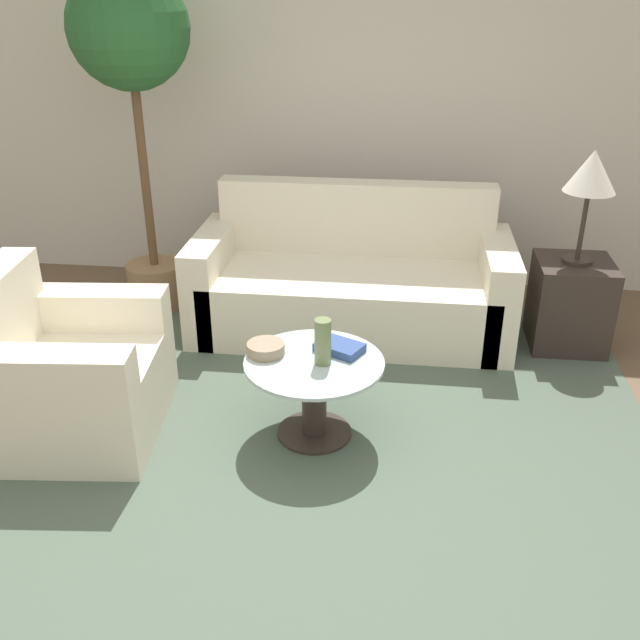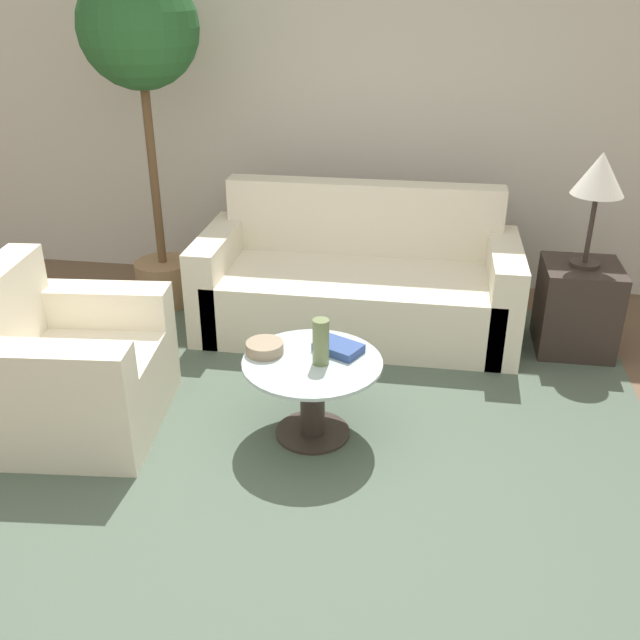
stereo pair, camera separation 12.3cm
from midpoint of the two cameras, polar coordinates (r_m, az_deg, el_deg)
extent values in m
plane|color=brown|center=(3.39, -1.84, -14.33)|extent=(14.00, 14.00, 0.00)
cube|color=beige|center=(5.39, 3.57, 16.40)|extent=(10.00, 0.06, 2.60)
cube|color=#4C5B4C|center=(3.81, 0.34, -9.05)|extent=(3.57, 3.51, 0.01)
cube|color=beige|center=(4.78, 3.65, 1.53)|extent=(1.88, 0.91, 0.43)
cube|color=beige|center=(5.03, 4.14, 5.81)|extent=(1.88, 0.18, 0.93)
cube|color=beige|center=(4.91, -7.34, 3.37)|extent=(0.20, 0.91, 0.65)
cube|color=beige|center=(4.76, 15.03, 1.93)|extent=(0.20, 0.91, 0.65)
cube|color=beige|center=(3.98, -17.85, -5.21)|extent=(0.90, 0.79, 0.43)
cube|color=beige|center=(4.00, -22.71, -2.09)|extent=(0.25, 0.72, 0.89)
cube|color=beige|center=(3.64, -19.95, -6.61)|extent=(0.86, 0.28, 0.65)
cube|color=beige|center=(4.21, -16.43, -1.49)|extent=(0.86, 0.28, 0.65)
cylinder|color=#332823|center=(3.81, 0.34, -8.97)|extent=(0.39, 0.39, 0.02)
cylinder|color=#332823|center=(3.70, 0.35, -6.41)|extent=(0.13, 0.13, 0.42)
cylinder|color=#B2C6C6|center=(3.58, 0.36, -3.42)|extent=(0.71, 0.71, 0.02)
cube|color=#332823|center=(4.82, 20.55, 0.93)|extent=(0.47, 0.47, 0.57)
cylinder|color=#332823|center=(4.71, 21.11, 4.22)|extent=(0.18, 0.18, 0.02)
cylinder|color=#332823|center=(4.64, 21.55, 6.79)|extent=(0.03, 0.03, 0.42)
cone|color=white|center=(4.55, 22.24, 10.79)|extent=(0.31, 0.31, 0.25)
cylinder|color=#93704C|center=(5.33, -11.67, 2.99)|extent=(0.41, 0.41, 0.32)
cylinder|color=brown|center=(5.07, -12.53, 11.77)|extent=(0.06, 0.06, 1.36)
sphere|color=#235628|center=(4.94, -13.59, 21.82)|extent=(0.76, 0.76, 0.76)
cylinder|color=#6B7A4C|center=(3.50, 1.07, -1.77)|extent=(0.08, 0.08, 0.24)
cylinder|color=gray|center=(3.65, -3.49, -2.23)|extent=(0.19, 0.19, 0.06)
cube|color=#334C8C|center=(3.66, 2.45, -2.24)|extent=(0.28, 0.24, 0.05)
camera|label=1|loc=(0.06, -89.06, 0.46)|focal=40.00mm
camera|label=2|loc=(0.06, 90.94, -0.46)|focal=40.00mm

